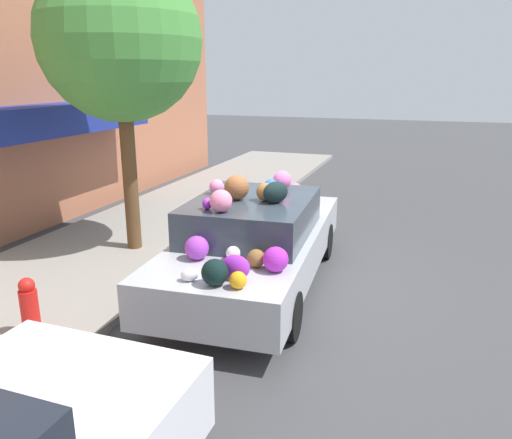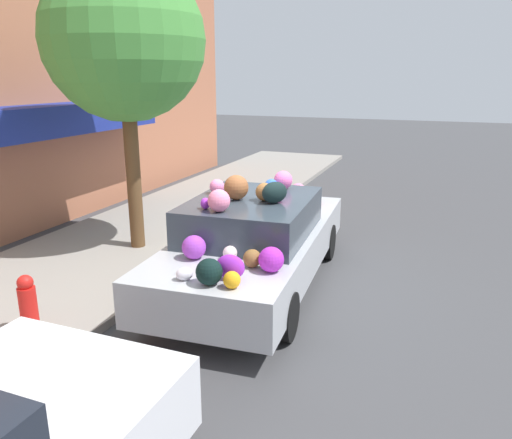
# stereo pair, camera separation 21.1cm
# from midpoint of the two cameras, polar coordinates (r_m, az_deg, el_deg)

# --- Properties ---
(ground_plane) EXTENTS (60.00, 60.00, 0.00)m
(ground_plane) POSITION_cam_midpoint_polar(r_m,az_deg,el_deg) (7.45, -1.50, -7.33)
(ground_plane) COLOR #424244
(sidewalk_curb) EXTENTS (24.00, 3.20, 0.11)m
(sidewalk_curb) POSITION_cam_midpoint_polar(r_m,az_deg,el_deg) (8.70, -18.42, -4.27)
(sidewalk_curb) COLOR gray
(sidewalk_curb) RESTS_ON ground
(street_tree) EXTENTS (2.54, 2.54, 4.66)m
(street_tree) POSITION_cam_midpoint_polar(r_m,az_deg,el_deg) (8.46, -15.98, 19.09)
(street_tree) COLOR brown
(street_tree) RESTS_ON sidewalk_curb
(fire_hydrant) EXTENTS (0.20, 0.20, 0.70)m
(fire_hydrant) POSITION_cam_midpoint_polar(r_m,az_deg,el_deg) (6.28, -25.36, -9.05)
(fire_hydrant) COLOR red
(fire_hydrant) RESTS_ON sidewalk_curb
(art_car) EXTENTS (4.65, 2.06, 1.68)m
(art_car) POSITION_cam_midpoint_polar(r_m,az_deg,el_deg) (7.13, -0.89, -2.23)
(art_car) COLOR #B7BABF
(art_car) RESTS_ON ground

